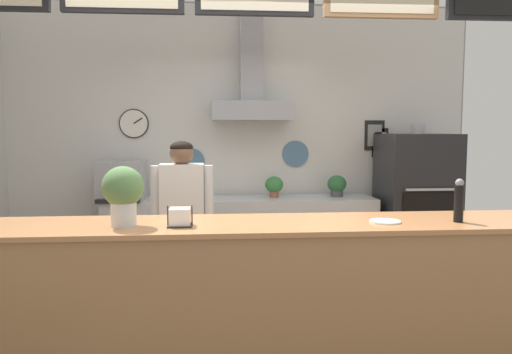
{
  "coord_description": "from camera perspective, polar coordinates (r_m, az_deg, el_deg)",
  "views": [
    {
      "loc": [
        -0.27,
        -3.25,
        1.66
      ],
      "look_at": [
        0.06,
        0.74,
        1.27
      ],
      "focal_mm": 34.68,
      "sensor_mm": 36.0,
      "label": 1
    }
  ],
  "objects": [
    {
      "name": "pepper_grinder",
      "position": [
        3.33,
        22.36,
        -2.55
      ],
      "size": [
        0.06,
        0.06,
        0.27
      ],
      "color": "black",
      "rests_on": "service_counter"
    },
    {
      "name": "shop_worker",
      "position": [
        4.2,
        -8.46,
        -5.58
      ],
      "size": [
        0.52,
        0.22,
        1.56
      ],
      "rotation": [
        0.0,
        0.0,
        3.15
      ],
      "color": "#232328",
      "rests_on": "ground_plane"
    },
    {
      "name": "basil_vase",
      "position": [
        3.05,
        -15.08,
        -1.84
      ],
      "size": [
        0.25,
        0.25,
        0.36
      ],
      "color": "silver",
      "rests_on": "service_counter"
    },
    {
      "name": "condiment_plate",
      "position": [
        3.19,
        14.67,
        -4.99
      ],
      "size": [
        0.19,
        0.19,
        0.01
      ],
      "color": "white",
      "rests_on": "service_counter"
    },
    {
      "name": "potted_basil",
      "position": [
        5.28,
        2.1,
        -0.98
      ],
      "size": [
        0.19,
        0.19,
        0.22
      ],
      "color": "#9E563D",
      "rests_on": "back_prep_counter"
    },
    {
      "name": "potted_oregano",
      "position": [
        5.41,
        9.31,
        -0.93
      ],
      "size": [
        0.2,
        0.2,
        0.23
      ],
      "color": "#4C4C51",
      "rests_on": "back_prep_counter"
    },
    {
      "name": "back_prep_counter",
      "position": [
        5.32,
        -1.74,
        -7.51
      ],
      "size": [
        2.84,
        0.54,
        0.94
      ],
      "color": "silver",
      "rests_on": "ground_plane"
    },
    {
      "name": "potted_rosemary",
      "position": [
        5.22,
        -9.29,
        -1.29
      ],
      "size": [
        0.14,
        0.14,
        0.2
      ],
      "color": "beige",
      "rests_on": "back_prep_counter"
    },
    {
      "name": "service_counter",
      "position": [
        3.24,
        0.36,
        -14.7
      ],
      "size": [
        4.49,
        0.66,
        1.08
      ],
      "color": "#B77F4C",
      "rests_on": "ground_plane"
    },
    {
      "name": "napkin_holder",
      "position": [
        3.0,
        -8.77,
        -4.67
      ],
      "size": [
        0.15,
        0.14,
        0.12
      ],
      "color": "#262628",
      "rests_on": "service_counter"
    },
    {
      "name": "back_wall_assembly",
      "position": [
        5.45,
        -1.81,
        5.01
      ],
      "size": [
        5.14,
        2.33,
        3.03
      ],
      "color": "gray",
      "rests_on": "ground_plane"
    },
    {
      "name": "pizza_oven",
      "position": [
        5.57,
        17.93,
        -3.54
      ],
      "size": [
        0.74,
        0.72,
        1.71
      ],
      "color": "#232326",
      "rests_on": "ground_plane"
    },
    {
      "name": "espresso_machine",
      "position": [
        5.27,
        -15.23,
        -0.44
      ],
      "size": [
        0.47,
        0.47,
        0.4
      ],
      "color": "#A3A5AD",
      "rests_on": "back_prep_counter"
    }
  ]
}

